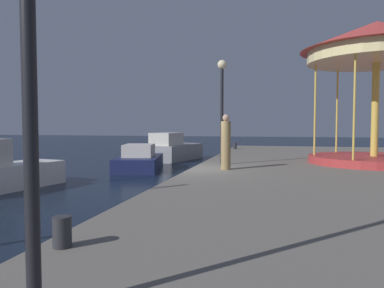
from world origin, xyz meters
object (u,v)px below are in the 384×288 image
motorboat_navy (139,160)px  bollard_center (62,232)px  motorboat_grey (173,150)px  carousel (376,57)px  person_mid_promenade (226,144)px  bollard_north (235,146)px  lamp_post_mid_promenade (222,93)px

motorboat_navy → bollard_center: size_ratio=12.03×
motorboat_grey → motorboat_navy: motorboat_grey is taller
carousel → bollard_center: carousel is taller
motorboat_navy → bollard_center: motorboat_navy is taller
carousel → person_mid_promenade: bearing=-149.3°
bollard_north → bollard_center: bearing=-90.0°
motorboat_navy → bollard_center: bearing=-72.6°
motorboat_navy → lamp_post_mid_promenade: size_ratio=1.18×
bollard_center → lamp_post_mid_promenade: bearing=87.0°
lamp_post_mid_promenade → person_mid_promenade: (0.37, -1.56, -1.90)m
bollard_center → motorboat_grey: bearing=101.9°
lamp_post_mid_promenade → carousel: bearing=16.3°
person_mid_promenade → carousel: bearing=30.7°
motorboat_navy → person_mid_promenade: bearing=-45.6°
bollard_center → bollard_north: (0.00, 19.48, 0.00)m
motorboat_grey → carousel: 13.69m
motorboat_navy → bollard_north: size_ratio=12.03×
bollard_center → person_mid_promenade: (0.92, 8.65, 0.71)m
bollard_center → motorboat_navy: bearing=107.4°
bollard_north → person_mid_promenade: bearing=-85.2°
motorboat_grey → lamp_post_mid_promenade: lamp_post_mid_promenade is taller
bollard_center → bollard_north: same height
motorboat_grey → motorboat_navy: bearing=-93.2°
lamp_post_mid_promenade → bollard_center: bearing=-93.0°
motorboat_navy → motorboat_grey: bearing=86.8°
bollard_center → person_mid_promenade: 8.72m
carousel → person_mid_promenade: 7.27m
motorboat_grey → lamp_post_mid_promenade: size_ratio=1.23×
carousel → bollard_north: bearing=130.5°
carousel → bollard_north: 10.73m
motorboat_grey → person_mid_promenade: bearing=-65.2°
lamp_post_mid_promenade → person_mid_promenade: lamp_post_mid_promenade is taller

